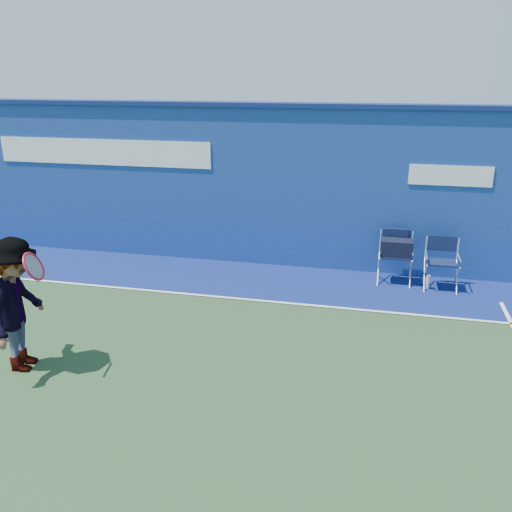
% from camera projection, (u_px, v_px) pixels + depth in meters
% --- Properties ---
extents(ground, '(80.00, 80.00, 0.00)m').
position_uv_depth(ground, '(147.00, 407.00, 6.16)').
color(ground, '#274424').
rests_on(ground, ground).
extents(stadium_wall, '(24.00, 0.50, 3.08)m').
position_uv_depth(stadium_wall, '(252.00, 184.00, 10.46)').
color(stadium_wall, navy).
rests_on(stadium_wall, ground).
extents(out_of_bounds_strip, '(24.00, 1.80, 0.01)m').
position_uv_depth(out_of_bounds_strip, '(238.00, 279.00, 9.94)').
color(out_of_bounds_strip, navy).
rests_on(out_of_bounds_strip, ground).
extents(court_lines, '(24.00, 12.00, 0.01)m').
position_uv_depth(court_lines, '(167.00, 378.00, 6.71)').
color(court_lines, white).
rests_on(court_lines, out_of_bounds_strip).
extents(directors_chair_left, '(0.56, 0.52, 0.94)m').
position_uv_depth(directors_chair_left, '(395.00, 261.00, 9.68)').
color(directors_chair_left, silver).
rests_on(directors_chair_left, ground).
extents(directors_chair_right, '(0.54, 0.48, 0.90)m').
position_uv_depth(directors_chair_right, '(441.00, 273.00, 9.43)').
color(directors_chair_right, silver).
rests_on(directors_chair_right, ground).
extents(water_bottle, '(0.07, 0.07, 0.25)m').
position_uv_depth(water_bottle, '(428.00, 282.00, 9.45)').
color(water_bottle, silver).
rests_on(water_bottle, ground).
extents(tennis_player, '(0.95, 1.22, 1.73)m').
position_uv_depth(tennis_player, '(17.00, 305.00, 6.72)').
color(tennis_player, '#EA4738').
rests_on(tennis_player, ground).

